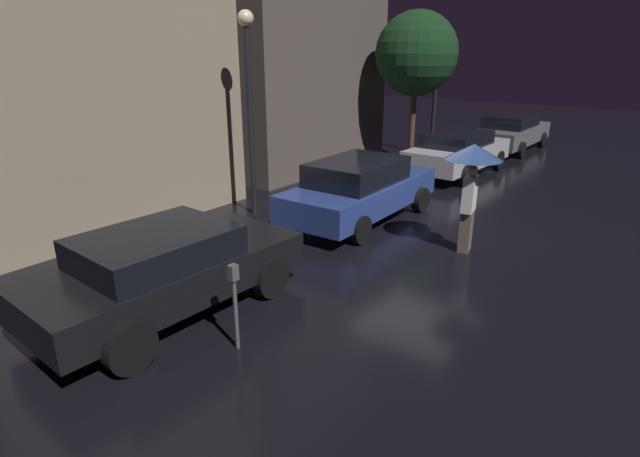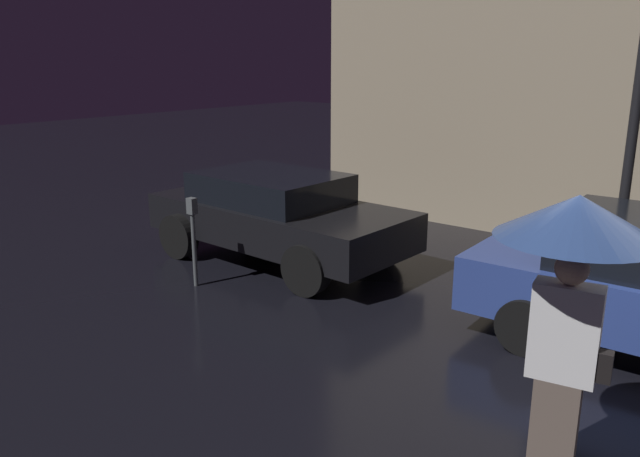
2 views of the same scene
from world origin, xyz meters
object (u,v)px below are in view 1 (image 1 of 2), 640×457
object	(u,v)px
parked_car_grey	(511,132)
parking_meter	(235,298)
street_lamp_near	(249,89)
street_lamp_far	(437,75)
pedestrian_with_umbrella	(472,168)
parked_car_black	(166,268)
parked_car_blue	(360,188)
parked_car_silver	(458,151)

from	to	relation	value
parked_car_grey	parking_meter	size ratio (longest dim) A/B	3.76
street_lamp_near	street_lamp_far	distance (m)	9.50
pedestrian_with_umbrella	parking_meter	world-z (taller)	pedestrian_with_umbrella
parked_car_black	street_lamp_far	world-z (taller)	street_lamp_far
parked_car_grey	pedestrian_with_umbrella	world-z (taller)	pedestrian_with_umbrella
parked_car_black	parked_car_grey	distance (m)	16.83
parked_car_blue	parked_car_silver	size ratio (longest dim) A/B	1.02
parked_car_blue	pedestrian_with_umbrella	world-z (taller)	pedestrian_with_umbrella
parked_car_silver	street_lamp_near	bearing A→B (deg)	163.86
parked_car_silver	street_lamp_far	world-z (taller)	street_lamp_far
parked_car_blue	street_lamp_far	distance (m)	8.79
parked_car_silver	pedestrian_with_umbrella	distance (m)	6.98
parked_car_black	street_lamp_far	xyz separation A→B (m)	(13.90, 2.18, 2.27)
street_lamp_near	parked_car_silver	bearing A→B (deg)	-18.09
parked_car_silver	pedestrian_with_umbrella	bearing A→B (deg)	-153.72
street_lamp_far	street_lamp_near	bearing A→B (deg)	178.32
parked_car_black	parked_car_grey	bearing A→B (deg)	2.54
parked_car_silver	parked_car_black	bearing A→B (deg)	-177.40
parked_car_black	parked_car_silver	size ratio (longest dim) A/B	0.95
parked_car_black	parked_car_silver	xyz separation A→B (m)	(11.52, 0.13, 0.01)
street_lamp_near	pedestrian_with_umbrella	bearing A→B (deg)	-80.96
parked_car_blue	parked_car_grey	distance (m)	11.19
parked_car_black	street_lamp_far	distance (m)	14.25
parked_car_silver	parked_car_grey	xyz separation A→B (m)	(5.31, -0.04, 0.00)
pedestrian_with_umbrella	parking_meter	bearing A→B (deg)	158.48
parked_car_black	parking_meter	distance (m)	1.61
parked_car_black	street_lamp_near	world-z (taller)	street_lamp_near
pedestrian_with_umbrella	street_lamp_far	bearing A→B (deg)	19.73
parked_car_black	street_lamp_near	xyz separation A→B (m)	(4.40, 2.46, 2.29)
parked_car_silver	pedestrian_with_umbrella	world-z (taller)	pedestrian_with_umbrella
parked_car_blue	street_lamp_far	size ratio (longest dim) A/B	1.09
parked_car_silver	pedestrian_with_umbrella	xyz separation A→B (m)	(-6.30, -2.85, 0.98)
parked_car_silver	parking_meter	distance (m)	11.73
parked_car_silver	street_lamp_far	size ratio (longest dim) A/B	1.07
parked_car_black	street_lamp_near	distance (m)	5.54
parked_car_silver	street_lamp_near	world-z (taller)	street_lamp_near
parking_meter	street_lamp_far	xyz separation A→B (m)	(13.97, 3.79, 2.23)
parked_car_silver	parked_car_grey	world-z (taller)	parked_car_grey
parked_car_grey	parked_car_black	bearing A→B (deg)	-178.68
parked_car_silver	street_lamp_near	size ratio (longest dim) A/B	0.95
parked_car_blue	parked_car_grey	world-z (taller)	parked_car_blue
parked_car_grey	street_lamp_near	distance (m)	12.86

